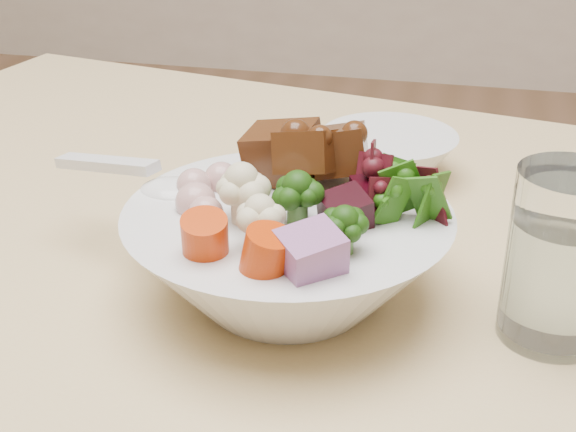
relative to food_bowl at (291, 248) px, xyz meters
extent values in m
cylinder|color=tan|center=(-0.43, 0.46, -0.44)|extent=(0.06, 0.06, 0.72)
sphere|color=black|center=(0.01, -0.02, 0.04)|extent=(0.04, 0.04, 0.04)
sphere|color=beige|center=(-0.03, -0.02, 0.04)|extent=(0.04, 0.04, 0.04)
cube|color=black|center=(0.06, 0.01, 0.04)|extent=(0.04, 0.04, 0.03)
cube|color=#8F568B|center=(0.03, -0.07, 0.04)|extent=(0.05, 0.05, 0.04)
cylinder|color=#D34305|center=(-0.04, -0.07, 0.04)|extent=(0.04, 0.04, 0.03)
sphere|color=tan|center=(-0.06, -0.01, 0.03)|extent=(0.02, 0.02, 0.02)
ellipsoid|color=silver|center=(-0.09, 0.02, 0.03)|extent=(0.06, 0.06, 0.02)
cube|color=silver|center=(-0.15, 0.04, 0.03)|extent=(0.10, 0.05, 0.02)
cylinder|color=white|center=(0.18, -0.01, 0.02)|extent=(0.07, 0.07, 0.12)
cylinder|color=silver|center=(0.18, -0.01, 0.01)|extent=(0.06, 0.06, 0.08)
camera|label=1|loc=(0.11, -0.48, 0.27)|focal=50.00mm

